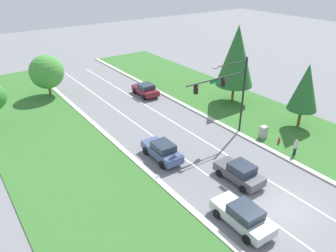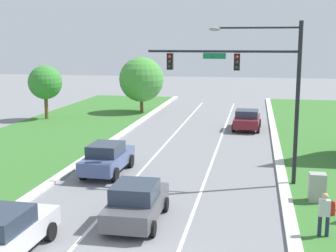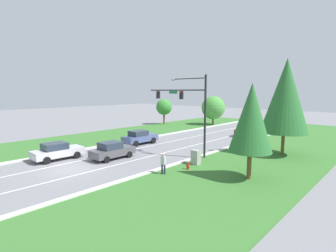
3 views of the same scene
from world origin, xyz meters
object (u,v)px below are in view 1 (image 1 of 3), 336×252
(utility_cabinet, at_px, (263,132))
(fire_hydrant, at_px, (279,141))
(pedestrian, at_px, (295,147))
(oak_near_left_tree, at_px, (47,72))
(traffic_signal_mast, at_px, (229,88))
(slate_blue_sedan, at_px, (162,150))
(silver_sedan, at_px, (243,216))
(graphite_sedan, at_px, (240,172))
(conifer_near_right_tree, at_px, (306,87))
(burgundy_sedan, at_px, (146,90))
(conifer_far_right_tree, at_px, (236,56))

(utility_cabinet, xyz_separation_m, fire_hydrant, (0.42, -1.65, -0.32))
(pedestrian, relative_size, oak_near_left_tree, 0.31)
(pedestrian, bearing_deg, traffic_signal_mast, -69.02)
(fire_hydrant, relative_size, oak_near_left_tree, 0.13)
(slate_blue_sedan, bearing_deg, silver_sedan, -90.78)
(traffic_signal_mast, relative_size, fire_hydrant, 11.27)
(graphite_sedan, bearing_deg, oak_near_left_tree, 102.89)
(conifer_near_right_tree, bearing_deg, silver_sedan, -156.78)
(burgundy_sedan, xyz_separation_m, pedestrian, (3.14, -20.70, 0.12))
(slate_blue_sedan, xyz_separation_m, graphite_sedan, (3.22, -6.32, -0.05))
(burgundy_sedan, relative_size, oak_near_left_tree, 0.79)
(slate_blue_sedan, height_order, graphite_sedan, slate_blue_sedan)
(slate_blue_sedan, bearing_deg, utility_cabinet, -13.64)
(graphite_sedan, bearing_deg, burgundy_sedan, 78.97)
(slate_blue_sedan, distance_m, graphite_sedan, 7.09)
(burgundy_sedan, relative_size, pedestrian, 2.55)
(graphite_sedan, xyz_separation_m, conifer_far_right_tree, (11.49, 12.17, 5.10))
(burgundy_sedan, relative_size, fire_hydrant, 6.16)
(traffic_signal_mast, height_order, slate_blue_sedan, traffic_signal_mast)
(fire_hydrant, height_order, oak_near_left_tree, oak_near_left_tree)
(oak_near_left_tree, bearing_deg, traffic_signal_mast, -63.22)
(traffic_signal_mast, distance_m, conifer_far_right_tree, 9.48)
(silver_sedan, bearing_deg, burgundy_sedan, 74.66)
(slate_blue_sedan, distance_m, conifer_far_right_tree, 16.62)
(conifer_far_right_tree, bearing_deg, utility_cabinet, -116.86)
(traffic_signal_mast, xyz_separation_m, conifer_far_right_tree, (7.20, 6.13, 0.66))
(oak_near_left_tree, bearing_deg, pedestrian, -64.11)
(slate_blue_sedan, distance_m, utility_cabinet, 10.73)
(slate_blue_sedan, xyz_separation_m, fire_hydrant, (10.80, -4.35, -0.51))
(traffic_signal_mast, height_order, fire_hydrant, traffic_signal_mast)
(silver_sedan, bearing_deg, traffic_signal_mast, 52.67)
(burgundy_sedan, height_order, conifer_far_right_tree, conifer_far_right_tree)
(traffic_signal_mast, xyz_separation_m, graphite_sedan, (-4.29, -6.04, -4.44))
(traffic_signal_mast, height_order, conifer_far_right_tree, conifer_far_right_tree)
(silver_sedan, bearing_deg, slate_blue_sedan, 89.79)
(oak_near_left_tree, bearing_deg, silver_sedan, -84.42)
(oak_near_left_tree, bearing_deg, slate_blue_sedan, -81.03)
(utility_cabinet, height_order, fire_hydrant, utility_cabinet)
(graphite_sedan, height_order, silver_sedan, graphite_sedan)
(conifer_near_right_tree, bearing_deg, burgundy_sedan, 116.01)
(utility_cabinet, bearing_deg, traffic_signal_mast, 139.69)
(graphite_sedan, height_order, utility_cabinet, graphite_sedan)
(graphite_sedan, relative_size, silver_sedan, 0.92)
(silver_sedan, bearing_deg, utility_cabinet, 35.77)
(traffic_signal_mast, height_order, silver_sedan, traffic_signal_mast)
(conifer_near_right_tree, bearing_deg, conifer_far_right_tree, 94.85)
(pedestrian, bearing_deg, conifer_near_right_tree, -149.62)
(pedestrian, xyz_separation_m, fire_hydrant, (0.65, 2.20, -0.59))
(pedestrian, distance_m, conifer_near_right_tree, 7.24)
(conifer_near_right_tree, xyz_separation_m, oak_near_left_tree, (-18.84, 24.47, -1.23))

